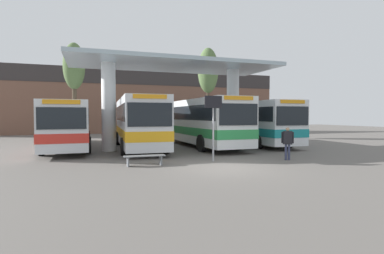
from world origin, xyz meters
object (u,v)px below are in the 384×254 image
(transit_bus_far_right_bay, at_px, (251,121))
(parked_car_street, at_px, (193,126))
(transit_bus_right_bay, at_px, (198,120))
(poplar_tree_behind_right, at_px, (74,68))
(info_sign_platform, at_px, (213,115))
(pedestrian_waiting, at_px, (288,140))
(waiting_bench_near_pillar, at_px, (145,158))
(transit_bus_center_bay, at_px, (139,121))
(poplar_tree_behind_left, at_px, (208,71))
(transit_bus_left_bay, at_px, (69,123))

(transit_bus_far_right_bay, distance_m, parked_car_street, 15.52)
(transit_bus_right_bay, height_order, poplar_tree_behind_right, poplar_tree_behind_right)
(info_sign_platform, xyz_separation_m, pedestrian_waiting, (3.73, -0.80, -1.27))
(transit_bus_far_right_bay, height_order, waiting_bench_near_pillar, transit_bus_far_right_bay)
(waiting_bench_near_pillar, height_order, info_sign_platform, info_sign_platform)
(transit_bus_far_right_bay, distance_m, poplar_tree_behind_right, 16.29)
(transit_bus_center_bay, height_order, info_sign_platform, transit_bus_center_bay)
(info_sign_platform, bearing_deg, poplar_tree_behind_left, 69.00)
(poplar_tree_behind_right, bearing_deg, waiting_bench_near_pillar, -77.07)
(transit_bus_left_bay, distance_m, transit_bus_center_bay, 4.92)
(pedestrian_waiting, relative_size, poplar_tree_behind_left, 0.18)
(transit_bus_right_bay, bearing_deg, poplar_tree_behind_right, -42.56)
(transit_bus_right_bay, bearing_deg, waiting_bench_near_pillar, 53.76)
(transit_bus_right_bay, relative_size, waiting_bench_near_pillar, 6.74)
(poplar_tree_behind_right, distance_m, parked_car_street, 16.67)
(parked_car_street, bearing_deg, info_sign_platform, -107.26)
(transit_bus_center_bay, bearing_deg, transit_bus_far_right_bay, -174.02)
(transit_bus_right_bay, distance_m, transit_bus_far_right_bay, 4.31)
(transit_bus_right_bay, bearing_deg, parked_car_street, -109.15)
(transit_bus_right_bay, relative_size, poplar_tree_behind_right, 1.41)
(transit_bus_left_bay, relative_size, info_sign_platform, 3.80)
(transit_bus_center_bay, height_order, pedestrian_waiting, transit_bus_center_bay)
(transit_bus_far_right_bay, xyz_separation_m, poplar_tree_behind_right, (-13.32, 8.14, 4.68))
(waiting_bench_near_pillar, distance_m, info_sign_platform, 3.92)
(transit_bus_center_bay, bearing_deg, transit_bus_right_bay, -167.64)
(transit_bus_left_bay, distance_m, pedestrian_waiting, 14.48)
(waiting_bench_near_pillar, distance_m, pedestrian_waiting, 7.20)
(pedestrian_waiting, bearing_deg, parked_car_street, 112.87)
(transit_bus_center_bay, relative_size, info_sign_platform, 3.32)
(pedestrian_waiting, bearing_deg, waiting_bench_near_pillar, -154.67)
(transit_bus_center_bay, height_order, transit_bus_far_right_bay, transit_bus_center_bay)
(transit_bus_far_right_bay, distance_m, waiting_bench_near_pillar, 12.38)
(transit_bus_left_bay, height_order, parked_car_street, transit_bus_left_bay)
(info_sign_platform, height_order, poplar_tree_behind_left, poplar_tree_behind_left)
(info_sign_platform, bearing_deg, pedestrian_waiting, -12.10)
(transit_bus_far_right_bay, bearing_deg, waiting_bench_near_pillar, 39.28)
(transit_bus_center_bay, height_order, parked_car_street, transit_bus_center_bay)
(transit_bus_center_bay, xyz_separation_m, transit_bus_far_right_bay, (8.90, 0.55, -0.06))
(transit_bus_center_bay, bearing_deg, waiting_bench_near_pillar, 85.73)
(transit_bus_left_bay, relative_size, poplar_tree_behind_left, 1.33)
(parked_car_street, bearing_deg, transit_bus_center_bay, -121.06)
(info_sign_platform, xyz_separation_m, poplar_tree_behind_right, (-7.00, 15.51, 4.21))
(transit_bus_far_right_bay, xyz_separation_m, waiting_bench_near_pillar, (-9.72, -7.53, -1.46))
(waiting_bench_near_pillar, xyz_separation_m, info_sign_platform, (3.41, 0.16, 1.93))
(transit_bus_far_right_bay, xyz_separation_m, parked_car_street, (0.57, 15.49, -0.87))
(transit_bus_center_bay, distance_m, waiting_bench_near_pillar, 7.19)
(waiting_bench_near_pillar, bearing_deg, poplar_tree_behind_left, 58.96)
(transit_bus_left_bay, xyz_separation_m, poplar_tree_behind_left, (12.93, 6.42, 5.07))
(waiting_bench_near_pillar, distance_m, parked_car_street, 25.22)
(transit_bus_far_right_bay, bearing_deg, transit_bus_right_bay, -1.84)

